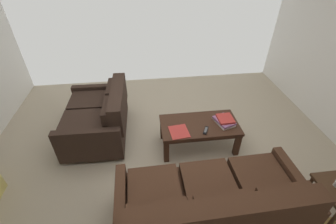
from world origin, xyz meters
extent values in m
cube|color=#B7A88E|center=(0.00, 0.00, 0.00)|extent=(5.24, 4.82, 0.01)
cylinder|color=black|center=(-1.10, 0.52, 0.03)|extent=(0.05, 0.05, 0.06)
cylinder|color=black|center=(0.42, 0.55, 0.03)|extent=(0.05, 0.05, 0.06)
cube|color=#472B1C|center=(-0.34, 0.88, 0.24)|extent=(1.70, 0.85, 0.35)
cube|color=#472B1C|center=(-0.90, 0.85, 0.46)|extent=(0.53, 0.73, 0.10)
cube|color=#472B1C|center=(-0.34, 0.86, 0.46)|extent=(0.53, 0.73, 0.10)
cube|color=#472B1C|center=(0.22, 0.87, 0.46)|extent=(0.53, 0.73, 0.10)
cube|color=#472B1C|center=(-0.35, 1.23, 0.59)|extent=(1.68, 0.21, 0.45)
cube|color=#472B1C|center=(-0.91, 1.11, 0.59)|extent=(0.51, 0.13, 0.32)
cube|color=#472B1C|center=(-0.35, 1.12, 0.59)|extent=(0.51, 0.13, 0.32)
cube|color=#472B1C|center=(0.21, 1.13, 0.59)|extent=(0.51, 0.13, 0.32)
cube|color=#472B1C|center=(-1.23, 0.86, 0.31)|extent=(0.12, 0.82, 0.51)
cube|color=#472B1C|center=(0.55, 0.90, 0.31)|extent=(0.12, 0.82, 0.51)
cylinder|color=black|center=(1.37, -1.13, 0.03)|extent=(0.05, 0.05, 0.06)
cylinder|color=black|center=(1.39, -0.25, 0.03)|extent=(0.05, 0.05, 0.06)
cylinder|color=black|center=(0.62, -1.11, 0.03)|extent=(0.05, 0.05, 0.06)
cylinder|color=black|center=(0.64, -0.23, 0.03)|extent=(0.05, 0.05, 0.06)
cube|color=#33231C|center=(1.00, -0.68, 0.24)|extent=(0.89, 1.06, 0.35)
cube|color=#33231C|center=(1.02, -0.94, 0.46)|extent=(0.77, 0.50, 0.10)
cube|color=#33231C|center=(1.03, -0.42, 0.46)|extent=(0.77, 0.50, 0.10)
cube|color=#33231C|center=(0.63, -0.67, 0.58)|extent=(0.20, 1.05, 0.43)
cube|color=#33231C|center=(0.74, -0.93, 0.58)|extent=(0.13, 0.47, 0.30)
cube|color=#33231C|center=(0.75, -0.41, 0.58)|extent=(0.13, 0.47, 0.30)
cube|color=#33231C|center=(0.99, -1.25, 0.31)|extent=(0.87, 0.12, 0.51)
cube|color=#33231C|center=(1.02, -0.11, 0.31)|extent=(0.87, 0.12, 0.51)
cube|color=#3D2316|center=(-0.49, -0.23, 0.40)|extent=(1.09, 0.57, 0.04)
cube|color=#3D2316|center=(-0.49, -0.23, 0.35)|extent=(1.00, 0.51, 0.05)
cube|color=#3D2316|center=(-0.99, -0.47, 0.19)|extent=(0.07, 0.07, 0.38)
cube|color=#3D2316|center=(0.01, -0.47, 0.19)|extent=(0.07, 0.07, 0.38)
cube|color=#3D2316|center=(-0.99, 0.00, 0.19)|extent=(0.07, 0.07, 0.38)
cube|color=#3D2316|center=(0.01, 0.00, 0.19)|extent=(0.07, 0.07, 0.38)
cylinder|color=#472D1C|center=(-1.80, 0.86, 0.26)|extent=(0.04, 0.04, 0.51)
cylinder|color=#472D1C|center=(-1.42, 0.86, 0.26)|extent=(0.04, 0.04, 0.51)
cube|color=white|center=(-1.51, 1.01, 0.59)|extent=(0.02, 0.01, 0.06)
cube|color=silver|center=(-0.83, -0.22, 0.43)|extent=(0.28, 0.34, 0.02)
cube|color=#996699|center=(-0.83, -0.22, 0.46)|extent=(0.29, 0.34, 0.03)
cube|color=#C63833|center=(-0.85, -0.22, 0.49)|extent=(0.22, 0.23, 0.03)
cube|color=black|center=(-0.54, -0.08, 0.43)|extent=(0.11, 0.16, 0.02)
cube|color=#59595B|center=(-0.54, -0.08, 0.44)|extent=(0.08, 0.11, 0.00)
cube|color=#C63833|center=(-0.18, -0.11, 0.42)|extent=(0.27, 0.30, 0.01)
camera|label=1|loc=(0.25, 2.16, 2.45)|focal=24.47mm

